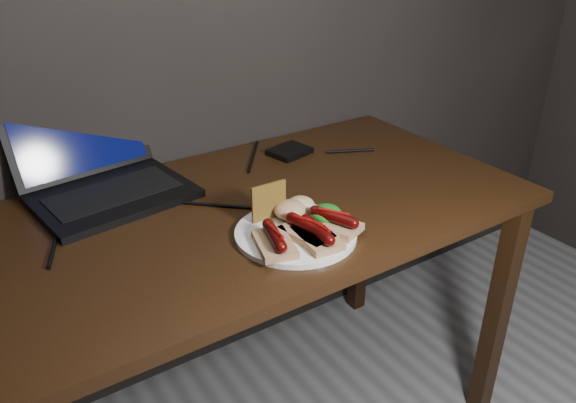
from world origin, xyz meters
The scene contains 13 objects.
desk centered at (0.00, 1.38, 0.66)m, with size 1.40×0.70×0.75m.
laptop centered at (-0.24, 1.65, 0.80)m, with size 0.40×0.39×0.25m.
hard_drive centered at (0.28, 1.59, 0.76)m, with size 0.11×0.09×0.02m, color black.
desk_cables centered at (0.02, 1.51, 0.75)m, with size 0.94×0.37×0.01m.
plate centered at (0.04, 1.21, 0.76)m, with size 0.26×0.26×0.01m, color white.
bread_sausage_left centered at (-0.03, 1.17, 0.78)m, with size 0.10×0.13×0.04m.
bread_sausage_center centered at (0.05, 1.17, 0.78)m, with size 0.09×0.13×0.04m.
bread_sausage_right centered at (0.12, 1.17, 0.78)m, with size 0.11×0.13×0.04m.
bread_sausage_extra centered at (0.05, 1.15, 0.78)m, with size 0.08×0.12×0.04m.
crispbread centered at (0.02, 1.28, 0.80)m, with size 0.09×0.01×0.09m, color olive.
salad_greens centered at (0.12, 1.20, 0.78)m, with size 0.07×0.07×0.04m, color #125D12.
salsa_mound centered at (0.06, 1.26, 0.78)m, with size 0.07×0.07×0.04m, color #A12B10.
coleslaw_mound centered at (0.10, 1.27, 0.78)m, with size 0.06×0.06×0.04m, color beige.
Camera 1 is at (-0.54, 0.35, 1.37)m, focal length 35.00 mm.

